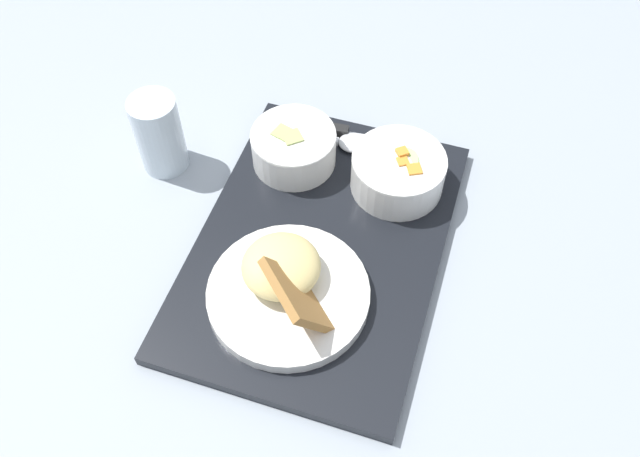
# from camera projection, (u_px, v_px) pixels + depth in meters

# --- Properties ---
(ground_plane) EXTENTS (4.00, 4.00, 0.00)m
(ground_plane) POSITION_uv_depth(u_px,v_px,m) (320.00, 250.00, 0.86)
(ground_plane) COLOR #99A3AD
(serving_tray) EXTENTS (0.47, 0.36, 0.02)m
(serving_tray) POSITION_uv_depth(u_px,v_px,m) (320.00, 246.00, 0.85)
(serving_tray) COLOR black
(serving_tray) RESTS_ON ground_plane
(bowl_salad) EXTENTS (0.12, 0.12, 0.06)m
(bowl_salad) POSITION_uv_depth(u_px,v_px,m) (398.00, 170.00, 0.88)
(bowl_salad) COLOR white
(bowl_salad) RESTS_ON serving_tray
(bowl_soup) EXTENTS (0.11, 0.11, 0.05)m
(bowl_soup) POSITION_uv_depth(u_px,v_px,m) (294.00, 145.00, 0.90)
(bowl_soup) COLOR white
(bowl_soup) RESTS_ON serving_tray
(plate_main) EXTENTS (0.19, 0.19, 0.08)m
(plate_main) POSITION_uv_depth(u_px,v_px,m) (287.00, 285.00, 0.79)
(plate_main) COLOR white
(plate_main) RESTS_ON serving_tray
(knife) EXTENTS (0.02, 0.20, 0.01)m
(knife) POSITION_uv_depth(u_px,v_px,m) (340.00, 132.00, 0.95)
(knife) COLOR silver
(knife) RESTS_ON serving_tray
(spoon) EXTENTS (0.04, 0.15, 0.01)m
(spoon) POSITION_uv_depth(u_px,v_px,m) (339.00, 141.00, 0.94)
(spoon) COLOR silver
(spoon) RESTS_ON serving_tray
(glass_water) EXTENTS (0.06, 0.06, 0.11)m
(glass_water) POSITION_uv_depth(u_px,v_px,m) (160.00, 137.00, 0.91)
(glass_water) COLOR silver
(glass_water) RESTS_ON ground_plane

